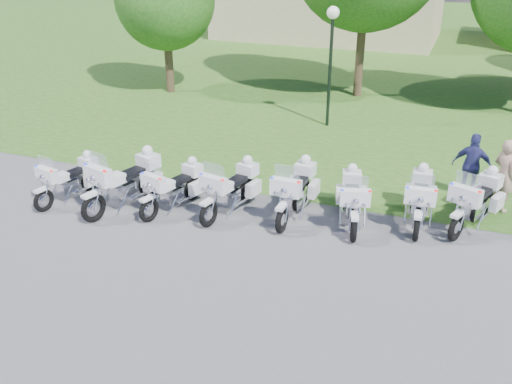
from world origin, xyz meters
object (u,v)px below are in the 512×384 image
(motorcycle_4, at_px, (296,190))
(motorcycle_6, at_px, (420,198))
(bystander_c, at_px, (472,166))
(motorcycle_3, at_px, (232,188))
(lamp_post, at_px, (332,37))
(bystander_a, at_px, (504,176))
(motorcycle_2, at_px, (175,186))
(motorcycle_7, at_px, (476,200))
(motorcycle_1, at_px, (126,180))
(motorcycle_5, at_px, (353,198))
(motorcycle_0, at_px, (70,178))

(motorcycle_4, height_order, motorcycle_6, motorcycle_4)
(motorcycle_4, height_order, bystander_c, bystander_c)
(motorcycle_3, bearing_deg, lamp_post, -81.92)
(motorcycle_6, relative_size, bystander_a, 1.23)
(motorcycle_2, bearing_deg, motorcycle_7, -150.19)
(motorcycle_2, bearing_deg, motorcycle_1, 30.90)
(motorcycle_2, xyz_separation_m, motorcycle_4, (3.05, 0.78, 0.06))
(motorcycle_2, bearing_deg, bystander_c, -137.92)
(motorcycle_1, relative_size, motorcycle_3, 1.10)
(motorcycle_3, bearing_deg, motorcycle_5, -158.36)
(motorcycle_3, distance_m, lamp_post, 8.20)
(motorcycle_7, distance_m, lamp_post, 8.68)
(motorcycle_0, xyz_separation_m, motorcycle_4, (5.97, 1.27, 0.09))
(motorcycle_3, distance_m, motorcycle_7, 6.07)
(motorcycle_0, height_order, bystander_c, bystander_c)
(motorcycle_6, bearing_deg, motorcycle_7, -171.27)
(motorcycle_3, xyz_separation_m, bystander_a, (6.50, 2.58, 0.29))
(motorcycle_0, relative_size, bystander_a, 1.11)
(motorcycle_6, distance_m, bystander_a, 2.42)
(motorcycle_3, bearing_deg, bystander_c, -139.25)
(motorcycle_1, distance_m, motorcycle_3, 2.80)
(motorcycle_6, bearing_deg, motorcycle_4, 9.52)
(motorcycle_0, bearing_deg, lamp_post, -107.38)
(motorcycle_0, relative_size, motorcycle_4, 0.86)
(motorcycle_1, bearing_deg, motorcycle_4, -149.68)
(motorcycle_1, bearing_deg, motorcycle_0, 21.44)
(motorcycle_2, bearing_deg, motorcycle_6, -149.97)
(motorcycle_2, distance_m, motorcycle_7, 7.57)
(motorcycle_5, relative_size, motorcycle_6, 0.97)
(motorcycle_1, bearing_deg, motorcycle_6, -150.10)
(motorcycle_7, relative_size, bystander_c, 1.30)
(motorcycle_2, relative_size, motorcycle_6, 0.93)
(motorcycle_1, height_order, bystander_c, bystander_c)
(lamp_post, bearing_deg, motorcycle_2, -103.88)
(motorcycle_3, xyz_separation_m, bystander_c, (5.71, 3.11, 0.23))
(motorcycle_4, xyz_separation_m, motorcycle_5, (1.44, 0.10, -0.04))
(motorcycle_4, distance_m, motorcycle_6, 3.08)
(motorcycle_1, relative_size, motorcycle_5, 1.13)
(bystander_c, bearing_deg, motorcycle_5, 53.94)
(motorcycle_5, bearing_deg, motorcycle_2, -3.87)
(bystander_c, bearing_deg, motorcycle_2, 35.62)
(motorcycle_5, distance_m, motorcycle_6, 1.68)
(motorcycle_5, height_order, lamp_post, lamp_post)
(motorcycle_6, xyz_separation_m, lamp_post, (-4.04, 6.65, 2.56))
(motorcycle_0, bearing_deg, motorcycle_7, -155.18)
(motorcycle_2, bearing_deg, lamp_post, -87.69)
(bystander_a, xyz_separation_m, bystander_c, (-0.78, 0.53, -0.06))
(bystander_c, bearing_deg, motorcycle_4, 43.00)
(motorcycle_6, height_order, lamp_post, lamp_post)
(motorcycle_2, relative_size, motorcycle_4, 0.89)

